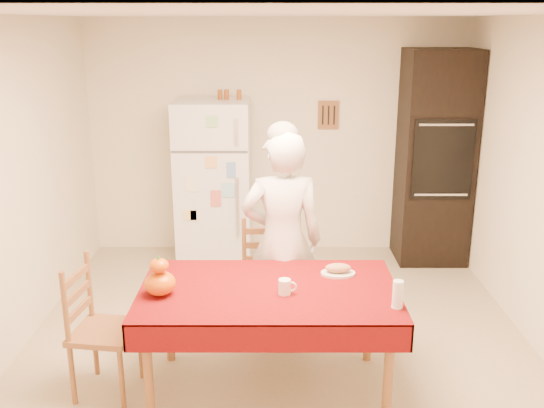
{
  "coord_description": "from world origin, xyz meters",
  "views": [
    {
      "loc": [
        -0.05,
        -4.18,
        2.44
      ],
      "look_at": [
        -0.05,
        0.2,
        1.13
      ],
      "focal_mm": 40.0,
      "sensor_mm": 36.0,
      "label": 1
    }
  ],
  "objects_px": {
    "refrigerator": "(214,183)",
    "chair_left": "(95,323)",
    "coffee_mug": "(285,287)",
    "wine_glass": "(398,294)",
    "bread_plate": "(338,273)",
    "dining_table": "(269,298)",
    "seated_woman": "(282,242)",
    "pumpkin_lower": "(160,283)",
    "oven_cabinet": "(435,158)",
    "chair_far": "(267,275)"
  },
  "relations": [
    {
      "from": "refrigerator",
      "to": "chair_left",
      "type": "relative_size",
      "value": 1.79
    },
    {
      "from": "coffee_mug",
      "to": "wine_glass",
      "type": "relative_size",
      "value": 0.57
    },
    {
      "from": "bread_plate",
      "to": "dining_table",
      "type": "bearing_deg",
      "value": -154.32
    },
    {
      "from": "seated_woman",
      "to": "refrigerator",
      "type": "bearing_deg",
      "value": -72.97
    },
    {
      "from": "refrigerator",
      "to": "coffee_mug",
      "type": "height_order",
      "value": "refrigerator"
    },
    {
      "from": "dining_table",
      "to": "chair_left",
      "type": "bearing_deg",
      "value": 179.99
    },
    {
      "from": "wine_glass",
      "to": "seated_woman",
      "type": "bearing_deg",
      "value": 127.3
    },
    {
      "from": "pumpkin_lower",
      "to": "bread_plate",
      "type": "relative_size",
      "value": 0.85
    },
    {
      "from": "oven_cabinet",
      "to": "chair_left",
      "type": "xyz_separation_m",
      "value": [
        -2.86,
        -2.45,
        -0.59
      ]
    },
    {
      "from": "chair_left",
      "to": "bread_plate",
      "type": "bearing_deg",
      "value": -73.97
    },
    {
      "from": "oven_cabinet",
      "to": "wine_glass",
      "type": "relative_size",
      "value": 12.5
    },
    {
      "from": "wine_glass",
      "to": "refrigerator",
      "type": "bearing_deg",
      "value": 117.09
    },
    {
      "from": "refrigerator",
      "to": "seated_woman",
      "type": "relative_size",
      "value": 0.99
    },
    {
      "from": "chair_left",
      "to": "wine_glass",
      "type": "xyz_separation_m",
      "value": [
        1.96,
        -0.27,
        0.34
      ]
    },
    {
      "from": "refrigerator",
      "to": "dining_table",
      "type": "xyz_separation_m",
      "value": [
        0.58,
        -2.41,
        -0.16
      ]
    },
    {
      "from": "wine_glass",
      "to": "bread_plate",
      "type": "bearing_deg",
      "value": 121.58
    },
    {
      "from": "coffee_mug",
      "to": "chair_far",
      "type": "bearing_deg",
      "value": 97.9
    },
    {
      "from": "chair_far",
      "to": "pumpkin_lower",
      "type": "bearing_deg",
      "value": -127.69
    },
    {
      "from": "chair_left",
      "to": "bread_plate",
      "type": "height_order",
      "value": "chair_left"
    },
    {
      "from": "chair_far",
      "to": "pumpkin_lower",
      "type": "relative_size",
      "value": 4.66
    },
    {
      "from": "seated_woman",
      "to": "bread_plate",
      "type": "height_order",
      "value": "seated_woman"
    },
    {
      "from": "refrigerator",
      "to": "chair_far",
      "type": "bearing_deg",
      "value": -70.64
    },
    {
      "from": "seated_woman",
      "to": "coffee_mug",
      "type": "relative_size",
      "value": 17.1
    },
    {
      "from": "oven_cabinet",
      "to": "chair_far",
      "type": "xyz_separation_m",
      "value": [
        -1.72,
        -1.64,
        -0.59
      ]
    },
    {
      "from": "dining_table",
      "to": "pumpkin_lower",
      "type": "bearing_deg",
      "value": -172.96
    },
    {
      "from": "dining_table",
      "to": "chair_left",
      "type": "relative_size",
      "value": 1.79
    },
    {
      "from": "pumpkin_lower",
      "to": "wine_glass",
      "type": "relative_size",
      "value": 1.16
    },
    {
      "from": "chair_far",
      "to": "chair_left",
      "type": "height_order",
      "value": "same"
    },
    {
      "from": "dining_table",
      "to": "seated_woman",
      "type": "bearing_deg",
      "value": 81.16
    },
    {
      "from": "chair_far",
      "to": "pumpkin_lower",
      "type": "xyz_separation_m",
      "value": [
        -0.68,
        -0.91,
        0.33
      ]
    },
    {
      "from": "coffee_mug",
      "to": "bread_plate",
      "type": "height_order",
      "value": "coffee_mug"
    },
    {
      "from": "oven_cabinet",
      "to": "seated_woman",
      "type": "relative_size",
      "value": 1.29
    },
    {
      "from": "seated_woman",
      "to": "wine_glass",
      "type": "distance_m",
      "value": 1.14
    },
    {
      "from": "coffee_mug",
      "to": "pumpkin_lower",
      "type": "xyz_separation_m",
      "value": [
        -0.8,
        -0.01,
        0.03
      ]
    },
    {
      "from": "refrigerator",
      "to": "bread_plate",
      "type": "xyz_separation_m",
      "value": [
        1.06,
        -2.18,
        -0.08
      ]
    },
    {
      "from": "chair_left",
      "to": "oven_cabinet",
      "type": "bearing_deg",
      "value": -41.37
    },
    {
      "from": "oven_cabinet",
      "to": "pumpkin_lower",
      "type": "bearing_deg",
      "value": -133.32
    },
    {
      "from": "refrigerator",
      "to": "bread_plate",
      "type": "relative_size",
      "value": 7.08
    },
    {
      "from": "bread_plate",
      "to": "coffee_mug",
      "type": "bearing_deg",
      "value": -140.44
    },
    {
      "from": "refrigerator",
      "to": "wine_glass",
      "type": "xyz_separation_m",
      "value": [
        1.37,
        -2.68,
        -0.0
      ]
    },
    {
      "from": "dining_table",
      "to": "wine_glass",
      "type": "xyz_separation_m",
      "value": [
        0.79,
        -0.27,
        0.16
      ]
    },
    {
      "from": "chair_left",
      "to": "refrigerator",
      "type": "bearing_deg",
      "value": -5.62
    },
    {
      "from": "refrigerator",
      "to": "seated_woman",
      "type": "distance_m",
      "value": 1.9
    },
    {
      "from": "chair_far",
      "to": "seated_woman",
      "type": "distance_m",
      "value": 0.41
    },
    {
      "from": "seated_woman",
      "to": "pumpkin_lower",
      "type": "bearing_deg",
      "value": 38.35
    },
    {
      "from": "bread_plate",
      "to": "pumpkin_lower",
      "type": "bearing_deg",
      "value": -164.91
    },
    {
      "from": "wine_glass",
      "to": "chair_far",
      "type": "bearing_deg",
      "value": 126.66
    },
    {
      "from": "chair_far",
      "to": "seated_woman",
      "type": "relative_size",
      "value": 0.56
    },
    {
      "from": "refrigerator",
      "to": "coffee_mug",
      "type": "xyz_separation_m",
      "value": [
        0.68,
        -2.49,
        -0.04
      ]
    },
    {
      "from": "chair_far",
      "to": "coffee_mug",
      "type": "distance_m",
      "value": 0.96
    }
  ]
}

